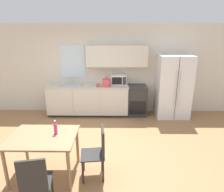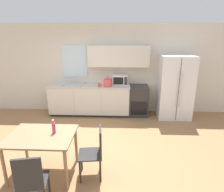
{
  "view_description": "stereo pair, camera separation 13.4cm",
  "coord_description": "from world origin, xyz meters",
  "px_view_note": "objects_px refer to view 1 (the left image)",
  "views": [
    {
      "loc": [
        0.57,
        -3.78,
        2.45
      ],
      "look_at": [
        0.52,
        0.57,
        1.05
      ],
      "focal_mm": 32.0,
      "sensor_mm": 36.0,
      "label": 1
    },
    {
      "loc": [
        0.71,
        -3.78,
        2.45
      ],
      "look_at": [
        0.52,
        0.57,
        1.05
      ],
      "focal_mm": 32.0,
      "sensor_mm": 36.0,
      "label": 2
    }
  ],
  "objects_px": {
    "coffee_mug": "(98,85)",
    "drink_bottle": "(55,128)",
    "microwave": "(119,80)",
    "dining_table": "(43,142)",
    "refrigerator": "(173,87)",
    "oven_range": "(137,100)",
    "dining_chair_near": "(35,181)",
    "dining_chair_side": "(98,149)"
  },
  "relations": [
    {
      "from": "refrigerator",
      "to": "dining_chair_near",
      "type": "xyz_separation_m",
      "value": [
        -2.8,
        -3.51,
        -0.38
      ]
    },
    {
      "from": "oven_range",
      "to": "drink_bottle",
      "type": "height_order",
      "value": "drink_bottle"
    },
    {
      "from": "drink_bottle",
      "to": "coffee_mug",
      "type": "bearing_deg",
      "value": 77.77
    },
    {
      "from": "dining_chair_side",
      "to": "refrigerator",
      "type": "bearing_deg",
      "value": -43.02
    },
    {
      "from": "oven_range",
      "to": "drink_bottle",
      "type": "bearing_deg",
      "value": -122.16
    },
    {
      "from": "dining_chair_near",
      "to": "dining_chair_side",
      "type": "bearing_deg",
      "value": 33.63
    },
    {
      "from": "dining_chair_side",
      "to": "drink_bottle",
      "type": "distance_m",
      "value": 0.82
    },
    {
      "from": "oven_range",
      "to": "dining_table",
      "type": "bearing_deg",
      "value": -124.38
    },
    {
      "from": "microwave",
      "to": "dining_table",
      "type": "xyz_separation_m",
      "value": [
        -1.35,
        -2.88,
        -0.42
      ]
    },
    {
      "from": "dining_chair_near",
      "to": "drink_bottle",
      "type": "bearing_deg",
      "value": 75.46
    },
    {
      "from": "refrigerator",
      "to": "dining_chair_side",
      "type": "distance_m",
      "value": 3.41
    },
    {
      "from": "dining_chair_near",
      "to": "dining_chair_side",
      "type": "xyz_separation_m",
      "value": [
        0.79,
        0.78,
        0.0
      ]
    },
    {
      "from": "dining_table",
      "to": "microwave",
      "type": "bearing_deg",
      "value": 64.99
    },
    {
      "from": "oven_range",
      "to": "microwave",
      "type": "relative_size",
      "value": 2.01
    },
    {
      "from": "refrigerator",
      "to": "dining_table",
      "type": "relative_size",
      "value": 1.62
    },
    {
      "from": "coffee_mug",
      "to": "dining_chair_side",
      "type": "height_order",
      "value": "coffee_mug"
    },
    {
      "from": "coffee_mug",
      "to": "drink_bottle",
      "type": "distance_m",
      "value": 2.55
    },
    {
      "from": "oven_range",
      "to": "microwave",
      "type": "height_order",
      "value": "microwave"
    },
    {
      "from": "oven_range",
      "to": "drink_bottle",
      "type": "distance_m",
      "value": 3.22
    },
    {
      "from": "refrigerator",
      "to": "coffee_mug",
      "type": "xyz_separation_m",
      "value": [
        -2.2,
        -0.13,
        0.07
      ]
    },
    {
      "from": "refrigerator",
      "to": "dining_table",
      "type": "bearing_deg",
      "value": -137.46
    },
    {
      "from": "coffee_mug",
      "to": "drink_bottle",
      "type": "xyz_separation_m",
      "value": [
        -0.54,
        -2.49,
        -0.12
      ]
    },
    {
      "from": "dining_chair_side",
      "to": "drink_bottle",
      "type": "xyz_separation_m",
      "value": [
        -0.74,
        0.11,
        0.33
      ]
    },
    {
      "from": "dining_table",
      "to": "drink_bottle",
      "type": "height_order",
      "value": "drink_bottle"
    },
    {
      "from": "drink_bottle",
      "to": "refrigerator",
      "type": "bearing_deg",
      "value": 43.73
    },
    {
      "from": "microwave",
      "to": "oven_range",
      "type": "bearing_deg",
      "value": -10.05
    },
    {
      "from": "microwave",
      "to": "drink_bottle",
      "type": "distance_m",
      "value": 3.03
    },
    {
      "from": "microwave",
      "to": "dining_chair_side",
      "type": "bearing_deg",
      "value": -97.9
    },
    {
      "from": "refrigerator",
      "to": "dining_table",
      "type": "xyz_separation_m",
      "value": [
        -2.95,
        -2.7,
        -0.25
      ]
    },
    {
      "from": "dining_chair_near",
      "to": "refrigerator",
      "type": "bearing_deg",
      "value": 40.52
    },
    {
      "from": "oven_range",
      "to": "microwave",
      "type": "xyz_separation_m",
      "value": [
        -0.56,
        0.1,
        0.63
      ]
    },
    {
      "from": "dining_chair_side",
      "to": "drink_bottle",
      "type": "bearing_deg",
      "value": 74.65
    },
    {
      "from": "oven_range",
      "to": "microwave",
      "type": "bearing_deg",
      "value": 169.95
    },
    {
      "from": "dining_chair_near",
      "to": "microwave",
      "type": "bearing_deg",
      "value": 61.1
    },
    {
      "from": "oven_range",
      "to": "dining_chair_side",
      "type": "relative_size",
      "value": 0.98
    },
    {
      "from": "dining_table",
      "to": "dining_chair_near",
      "type": "bearing_deg",
      "value": -79.57
    },
    {
      "from": "microwave",
      "to": "dining_chair_side",
      "type": "distance_m",
      "value": 2.99
    },
    {
      "from": "refrigerator",
      "to": "coffee_mug",
      "type": "distance_m",
      "value": 2.21
    },
    {
      "from": "oven_range",
      "to": "coffee_mug",
      "type": "xyz_separation_m",
      "value": [
        -1.16,
        -0.21,
        0.53
      ]
    },
    {
      "from": "dining_table",
      "to": "drink_bottle",
      "type": "bearing_deg",
      "value": 21.54
    },
    {
      "from": "dining_table",
      "to": "dining_chair_near",
      "type": "relative_size",
      "value": 1.21
    },
    {
      "from": "drink_bottle",
      "to": "dining_chair_side",
      "type": "bearing_deg",
      "value": -8.6
    }
  ]
}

